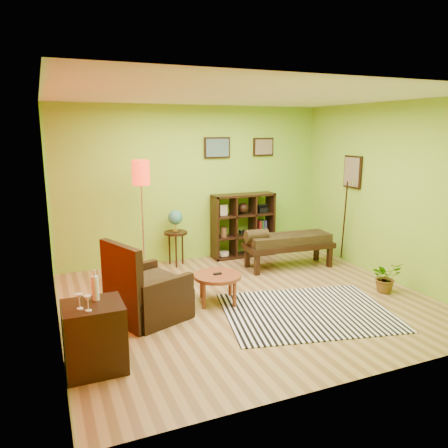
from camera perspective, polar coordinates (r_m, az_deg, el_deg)
name	(u,v)px	position (r m, az deg, el deg)	size (l,w,h in m)	color
ground	(247,300)	(6.31, 2.97, -9.86)	(5.00, 5.00, 0.00)	tan
room_shell	(241,173)	(5.85, 2.28, 6.62)	(5.04, 4.54, 2.82)	#8DCC32
zebra_rug	(307,312)	(6.00, 10.79, -11.20)	(2.17, 1.65, 0.01)	white
coffee_table	(218,278)	(6.11, -0.85, -7.11)	(0.66, 0.66, 0.43)	brown
armchair	(145,295)	(5.71, -10.30, -9.09)	(1.09, 1.08, 1.04)	black
side_cabinet	(94,336)	(4.68, -16.59, -13.89)	(0.59, 0.53, 1.01)	black
floor_lamp	(141,183)	(6.97, -10.76, 5.22)	(0.29, 0.29, 1.91)	silver
globe_table	(175,224)	(7.69, -6.36, 0.03)	(0.41, 0.41, 1.00)	black
cube_shelf	(244,225)	(8.27, 2.60, -0.17)	(1.20, 0.35, 1.20)	black
bench	(287,242)	(7.67, 8.17, -2.31)	(1.61, 0.67, 0.72)	black
potted_plant	(385,280)	(6.96, 20.34, -6.90)	(0.42, 0.47, 0.36)	#26661E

